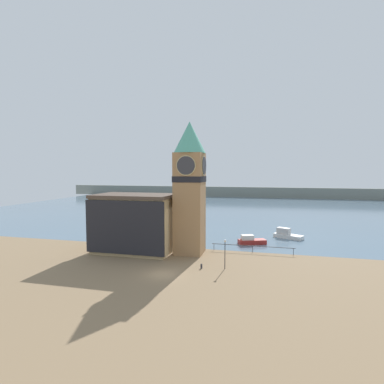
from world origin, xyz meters
The scene contains 10 objects.
ground_plane centered at (0.00, 0.00, 0.00)m, with size 160.00×160.00×0.00m, color #846B4C.
water centered at (0.00, 72.99, 0.00)m, with size 160.00×120.00×0.00m.
far_shoreline centered at (0.00, 112.99, 2.50)m, with size 180.00×3.00×5.00m.
pier_railing centered at (10.47, 12.74, 0.97)m, with size 12.91×0.08×1.09m.
clock_tower centered at (0.88, 10.19, 10.81)m, with size 4.93×4.93×20.41m.
pier_building centered at (-7.92, 8.99, 4.61)m, with size 12.49×7.63×9.18m.
boat_near centered at (9.98, 18.29, 0.59)m, with size 5.10×3.41×1.62m.
boat_far centered at (16.47, 24.70, 0.68)m, with size 5.67×4.26×1.90m.
mooring_bollard_near centered at (4.22, 3.27, 0.34)m, with size 0.27×0.27×0.64m.
lamp_post centered at (7.25, 3.82, 2.73)m, with size 0.32×0.32×3.90m.
Camera 1 is at (12.17, -34.66, 12.89)m, focal length 28.00 mm.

